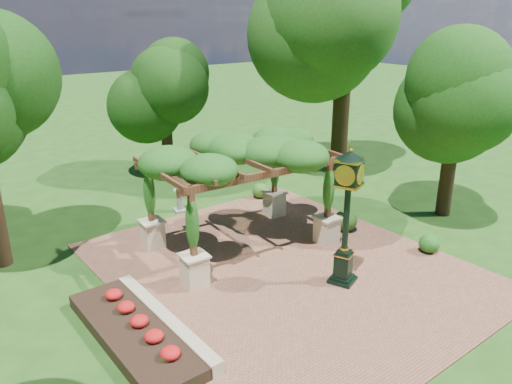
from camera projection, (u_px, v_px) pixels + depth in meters
ground at (306, 280)px, 15.41m from camera, size 120.00×120.00×0.00m
brick_plaza at (285, 268)px, 16.15m from camera, size 10.00×12.00×0.04m
border_wall at (165, 321)px, 13.05m from camera, size 0.35×5.00×0.40m
flower_bed at (133, 334)px, 12.53m from camera, size 1.50×5.00×0.36m
pedestal_clock at (347, 206)px, 14.45m from camera, size 1.07×1.07×4.20m
pergola at (240, 160)px, 16.67m from camera, size 6.35×4.24×3.84m
sundial at (180, 202)px, 20.70m from camera, size 0.61×0.61×0.95m
shrub_front at (429, 243)px, 17.06m from camera, size 0.81×0.81×0.64m
shrub_mid at (345, 220)px, 18.76m from camera, size 0.94×0.94×0.79m
shrub_back at (260, 191)px, 22.15m from camera, size 0.93×0.93×0.65m
tree_north at (164, 90)px, 24.55m from camera, size 3.77×3.77×6.15m
tree_east_far at (347, 8)px, 23.77m from camera, size 5.91×5.91×11.68m
tree_east_near at (457, 103)px, 18.99m from camera, size 4.24×4.24×6.64m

